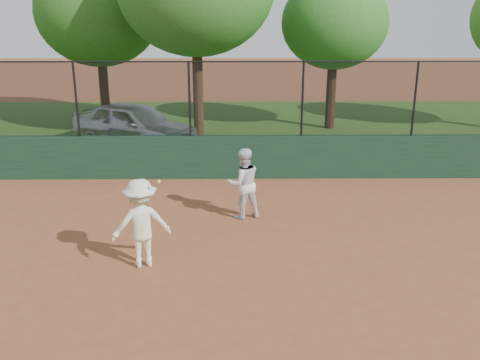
{
  "coord_description": "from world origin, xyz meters",
  "views": [
    {
      "loc": [
        0.69,
        -8.12,
        4.63
      ],
      "look_at": [
        0.8,
        2.2,
        1.2
      ],
      "focal_mm": 40.0,
      "sensor_mm": 36.0,
      "label": 1
    }
  ],
  "objects_px": {
    "player_main": "(141,223)",
    "tree_1": "(98,12)",
    "tree_3": "(335,23)",
    "parked_car": "(134,125)",
    "player_second": "(243,183)"
  },
  "relations": [
    {
      "from": "player_main",
      "to": "tree_1",
      "type": "xyz_separation_m",
      "value": [
        -3.45,
        12.22,
        3.46
      ]
    },
    {
      "from": "tree_3",
      "to": "parked_car",
      "type": "bearing_deg",
      "value": -158.34
    },
    {
      "from": "tree_1",
      "to": "tree_3",
      "type": "bearing_deg",
      "value": -5.74
    },
    {
      "from": "parked_car",
      "to": "player_second",
      "type": "bearing_deg",
      "value": -121.77
    },
    {
      "from": "tree_3",
      "to": "player_main",
      "type": "bearing_deg",
      "value": -115.37
    },
    {
      "from": "player_second",
      "to": "tree_3",
      "type": "distance_m",
      "value": 10.16
    },
    {
      "from": "parked_car",
      "to": "tree_1",
      "type": "distance_m",
      "value": 5.41
    },
    {
      "from": "tree_1",
      "to": "tree_3",
      "type": "distance_m",
      "value": 8.87
    },
    {
      "from": "player_second",
      "to": "tree_1",
      "type": "bearing_deg",
      "value": -80.41
    },
    {
      "from": "parked_car",
      "to": "tree_3",
      "type": "distance_m",
      "value": 8.19
    },
    {
      "from": "player_main",
      "to": "tree_1",
      "type": "distance_m",
      "value": 13.16
    },
    {
      "from": "player_second",
      "to": "player_main",
      "type": "relative_size",
      "value": 0.92
    },
    {
      "from": "parked_car",
      "to": "player_main",
      "type": "height_order",
      "value": "player_main"
    },
    {
      "from": "player_second",
      "to": "tree_1",
      "type": "xyz_separation_m",
      "value": [
        -5.34,
        9.91,
        3.49
      ]
    },
    {
      "from": "tree_1",
      "to": "player_main",
      "type": "bearing_deg",
      "value": -74.25
    }
  ]
}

